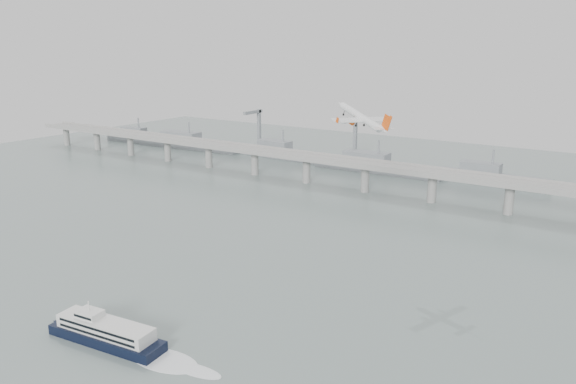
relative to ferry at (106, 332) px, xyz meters
The scene contains 5 objects.
ground 46.19m from the ferry, 75.03° to the left, with size 900.00×900.00×0.00m, color slate.
bridge 245.08m from the ferry, 87.49° to the left, with size 800.00×22.00×23.90m.
distant_fleet 341.18m from the ferry, 114.87° to the left, with size 453.00×60.90×40.00m.
ferry is the anchor object (origin of this frame).
airliner 139.53m from the ferry, 69.85° to the left, with size 34.37×32.21×13.44m.
Camera 1 is at (143.38, -158.79, 103.92)m, focal length 35.00 mm.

